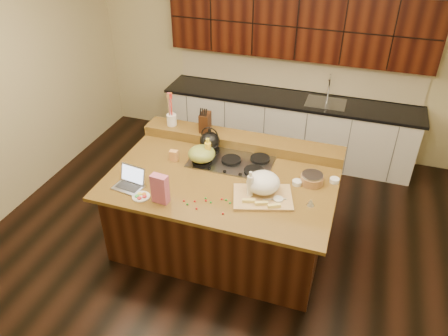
% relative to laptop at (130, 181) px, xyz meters
% --- Properties ---
extents(room, '(5.52, 5.02, 2.72)m').
position_rel_laptop_xyz_m(room, '(0.85, 0.46, 0.38)').
color(room, black).
rests_on(room, ground).
extents(island, '(2.40, 1.60, 0.92)m').
position_rel_laptop_xyz_m(island, '(0.85, 0.46, -0.51)').
color(island, black).
rests_on(island, ground).
extents(back_ledge, '(2.40, 0.30, 0.12)m').
position_rel_laptop_xyz_m(back_ledge, '(0.85, 1.16, 0.01)').
color(back_ledge, black).
rests_on(back_ledge, island).
extents(cooktop, '(0.92, 0.52, 0.05)m').
position_rel_laptop_xyz_m(cooktop, '(0.85, 0.76, -0.04)').
color(cooktop, gray).
rests_on(cooktop, island).
extents(back_counter, '(3.70, 0.66, 2.40)m').
position_rel_laptop_xyz_m(back_counter, '(1.15, 2.68, 0.01)').
color(back_counter, silver).
rests_on(back_counter, ground).
extents(kettle, '(0.24, 0.24, 0.21)m').
position_rel_laptop_xyz_m(kettle, '(0.55, 0.89, 0.10)').
color(kettle, black).
rests_on(kettle, cooktop).
extents(green_bowl, '(0.37, 0.37, 0.17)m').
position_rel_laptop_xyz_m(green_bowl, '(0.55, 0.63, 0.07)').
color(green_bowl, olive).
rests_on(green_bowl, cooktop).
extents(laptop, '(0.32, 0.27, 0.20)m').
position_rel_laptop_xyz_m(laptop, '(0.00, 0.00, 0.00)').
color(laptop, '#B7B7BC').
rests_on(laptop, island).
extents(oil_bottle, '(0.08, 0.08, 0.27)m').
position_rel_laptop_xyz_m(oil_bottle, '(0.62, 0.64, 0.08)').
color(oil_bottle, yellow).
rests_on(oil_bottle, island).
extents(vinegar_bottle, '(0.08, 0.08, 0.25)m').
position_rel_laptop_xyz_m(vinegar_bottle, '(1.22, 0.21, 0.07)').
color(vinegar_bottle, silver).
rests_on(vinegar_bottle, island).
extents(wooden_tray, '(0.68, 0.57, 0.23)m').
position_rel_laptop_xyz_m(wooden_tray, '(1.33, 0.29, 0.05)').
color(wooden_tray, tan).
rests_on(wooden_tray, island).
extents(ramekin_a, '(0.12, 0.12, 0.04)m').
position_rel_laptop_xyz_m(ramekin_a, '(1.63, 0.57, -0.03)').
color(ramekin_a, white).
rests_on(ramekin_a, island).
extents(ramekin_b, '(0.12, 0.12, 0.04)m').
position_rel_laptop_xyz_m(ramekin_b, '(1.51, 0.22, -0.03)').
color(ramekin_b, white).
rests_on(ramekin_b, island).
extents(ramekin_c, '(0.13, 0.13, 0.04)m').
position_rel_laptop_xyz_m(ramekin_c, '(1.99, 0.74, -0.03)').
color(ramekin_c, white).
rests_on(ramekin_c, island).
extents(strainer_bowl, '(0.30, 0.30, 0.09)m').
position_rel_laptop_xyz_m(strainer_bowl, '(1.77, 0.64, -0.01)').
color(strainer_bowl, '#996B3F').
rests_on(strainer_bowl, island).
extents(kitchen_timer, '(0.09, 0.09, 0.07)m').
position_rel_laptop_xyz_m(kitchen_timer, '(1.82, 0.27, -0.02)').
color(kitchen_timer, silver).
rests_on(kitchen_timer, island).
extents(pink_bag, '(0.17, 0.10, 0.30)m').
position_rel_laptop_xyz_m(pink_bag, '(0.41, -0.14, 0.10)').
color(pink_bag, '#BA5776').
rests_on(pink_bag, island).
extents(candy_plate, '(0.24, 0.24, 0.01)m').
position_rel_laptop_xyz_m(candy_plate, '(0.19, -0.14, -0.05)').
color(candy_plate, white).
rests_on(candy_plate, island).
extents(package_box, '(0.09, 0.07, 0.13)m').
position_rel_laptop_xyz_m(package_box, '(0.23, 0.59, 0.01)').
color(package_box, '#E39A50').
rests_on(package_box, island).
extents(utensil_crock, '(0.12, 0.12, 0.14)m').
position_rel_laptop_xyz_m(utensil_crock, '(-0.05, 1.16, 0.14)').
color(utensil_crock, white).
rests_on(utensil_crock, back_ledge).
extents(knife_block, '(0.13, 0.19, 0.22)m').
position_rel_laptop_xyz_m(knife_block, '(0.39, 1.16, 0.18)').
color(knife_block, black).
rests_on(knife_block, back_ledge).
extents(gumdrop_0, '(0.02, 0.02, 0.02)m').
position_rel_laptop_xyz_m(gumdrop_0, '(0.73, -0.05, -0.05)').
color(gumdrop_0, red).
rests_on(gumdrop_0, island).
extents(gumdrop_1, '(0.02, 0.02, 0.02)m').
position_rel_laptop_xyz_m(gumdrop_1, '(1.07, 0.04, -0.05)').
color(gumdrop_1, '#198C26').
rests_on(gumdrop_1, island).
extents(gumdrop_2, '(0.02, 0.02, 0.02)m').
position_rel_laptop_xyz_m(gumdrop_2, '(0.83, -0.00, -0.05)').
color(gumdrop_2, red).
rests_on(gumdrop_2, island).
extents(gumdrop_3, '(0.02, 0.02, 0.02)m').
position_rel_laptop_xyz_m(gumdrop_3, '(0.81, 0.04, -0.05)').
color(gumdrop_3, '#198C26').
rests_on(gumdrop_3, island).
extents(gumdrop_4, '(0.02, 0.02, 0.02)m').
position_rel_laptop_xyz_m(gumdrop_4, '(0.79, -0.15, -0.05)').
color(gumdrop_4, red).
rests_on(gumdrop_4, island).
extents(gumdrop_5, '(0.02, 0.02, 0.02)m').
position_rel_laptop_xyz_m(gumdrop_5, '(0.89, -0.01, -0.05)').
color(gumdrop_5, '#198C26').
rests_on(gumdrop_5, island).
extents(gumdrop_6, '(0.02, 0.02, 0.02)m').
position_rel_laptop_xyz_m(gumdrop_6, '(0.63, -0.07, -0.05)').
color(gumdrop_6, red).
rests_on(gumdrop_6, island).
extents(gumdrop_7, '(0.02, 0.02, 0.02)m').
position_rel_laptop_xyz_m(gumdrop_7, '(1.02, 0.07, -0.05)').
color(gumdrop_7, '#198C26').
rests_on(gumdrop_7, island).
extents(gumdrop_8, '(0.02, 0.02, 0.02)m').
position_rel_laptop_xyz_m(gumdrop_8, '(1.05, -0.14, -0.05)').
color(gumdrop_8, red).
rests_on(gumdrop_8, island).
extents(gumdrop_9, '(0.02, 0.02, 0.02)m').
position_rel_laptop_xyz_m(gumdrop_9, '(0.68, -0.11, -0.05)').
color(gumdrop_9, '#198C26').
rests_on(gumdrop_9, island).
extents(gumdrop_10, '(0.02, 0.02, 0.02)m').
position_rel_laptop_xyz_m(gumdrop_10, '(0.97, 0.07, -0.05)').
color(gumdrop_10, red).
rests_on(gumdrop_10, island).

